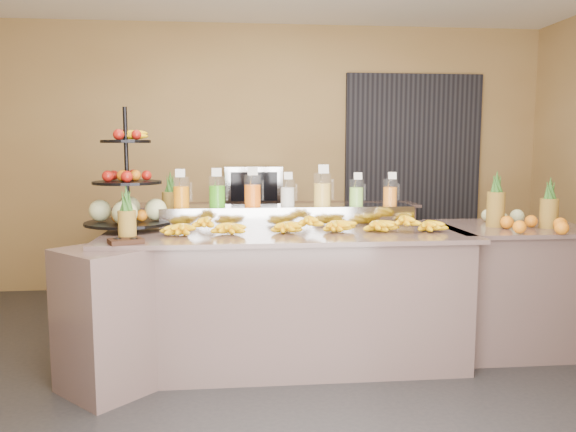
{
  "coord_description": "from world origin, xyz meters",
  "views": [
    {
      "loc": [
        -0.37,
        -3.56,
        1.51
      ],
      "look_at": [
        0.01,
        0.3,
        1.04
      ],
      "focal_mm": 35.0,
      "sensor_mm": 36.0,
      "label": 1
    }
  ],
  "objects": [
    {
      "name": "juice_pitcher_green",
      "position": [
        -0.48,
        0.58,
        1.18
      ],
      "size": [
        0.12,
        0.13,
        0.29
      ],
      "color": "silver",
      "rests_on": "pitcher_tray"
    },
    {
      "name": "back_ledge",
      "position": [
        0.0,
        2.25,
        0.47
      ],
      "size": [
        3.1,
        0.55,
        0.93
      ],
      "color": "gray",
      "rests_on": "ground"
    },
    {
      "name": "pineapple_left_b",
      "position": [
        -0.84,
        0.75,
        1.08
      ],
      "size": [
        0.13,
        0.13,
        0.41
      ],
      "rotation": [
        0.0,
        0.0,
        0.04
      ],
      "color": "brown",
      "rests_on": "buffet_counter"
    },
    {
      "name": "condiment_caddy",
      "position": [
        -1.02,
        -0.11,
        0.94
      ],
      "size": [
        0.24,
        0.21,
        0.03
      ],
      "primitive_type": "cube",
      "rotation": [
        0.0,
        0.0,
        0.4
      ],
      "color": "black",
      "rests_on": "buffet_counter"
    },
    {
      "name": "juice_pitcher_orange_c",
      "position": [
        0.82,
        0.58,
        1.17
      ],
      "size": [
        0.11,
        0.11,
        0.26
      ],
      "color": "silver",
      "rests_on": "pitcher_tray"
    },
    {
      "name": "pitcher_tray",
      "position": [
        0.04,
        0.58,
        1.01
      ],
      "size": [
        1.85,
        0.3,
        0.15
      ],
      "primitive_type": "cube",
      "color": "gray",
      "rests_on": "buffet_counter"
    },
    {
      "name": "juice_pitcher_lime",
      "position": [
        0.56,
        0.58,
        1.17
      ],
      "size": [
        0.11,
        0.11,
        0.26
      ],
      "color": "silver",
      "rests_on": "pitcher_tray"
    },
    {
      "name": "juice_pitcher_lemon",
      "position": [
        0.3,
        0.58,
        1.19
      ],
      "size": [
        0.13,
        0.14,
        0.32
      ],
      "color": "silver",
      "rests_on": "pitcher_tray"
    },
    {
      "name": "room_envelope",
      "position": [
        0.19,
        0.79,
        1.88
      ],
      "size": [
        6.04,
        5.02,
        2.82
      ],
      "color": "olive",
      "rests_on": "ground"
    },
    {
      "name": "pineapple_left_a",
      "position": [
        -1.03,
        -0.0,
        1.06
      ],
      "size": [
        0.11,
        0.11,
        0.35
      ],
      "rotation": [
        0.0,
        0.0,
        -0.43
      ],
      "color": "brown",
      "rests_on": "buffet_counter"
    },
    {
      "name": "fruit_stand",
      "position": [
        -1.07,
        0.5,
        1.15
      ],
      "size": [
        0.76,
        0.76,
        0.86
      ],
      "rotation": [
        0.0,
        0.0,
        0.29
      ],
      "color": "black",
      "rests_on": "buffet_counter"
    },
    {
      "name": "ground",
      "position": [
        0.0,
        0.0,
        0.0
      ],
      "size": [
        6.0,
        6.0,
        0.0
      ],
      "primitive_type": "plane",
      "color": "black",
      "rests_on": "ground"
    },
    {
      "name": "juice_pitcher_orange_a",
      "position": [
        -0.74,
        0.58,
        1.18
      ],
      "size": [
        0.12,
        0.12,
        0.29
      ],
      "color": "silver",
      "rests_on": "pitcher_tray"
    },
    {
      "name": "oven_warmer",
      "position": [
        -0.16,
        2.25,
        1.12
      ],
      "size": [
        0.58,
        0.41,
        0.39
      ],
      "primitive_type": "cube",
      "rotation": [
        0.0,
        0.0,
        0.0
      ],
      "color": "gray",
      "rests_on": "back_ledge"
    },
    {
      "name": "right_fruit_pile",
      "position": [
        1.71,
        0.22,
        1.01
      ],
      "size": [
        0.49,
        0.46,
        0.26
      ],
      "color": "brown",
      "rests_on": "right_counter"
    },
    {
      "name": "right_counter",
      "position": [
        1.7,
        0.4,
        0.47
      ],
      "size": [
        1.08,
        0.88,
        0.93
      ],
      "color": "gray",
      "rests_on": "ground"
    },
    {
      "name": "buffet_counter",
      "position": [
        -0.12,
        0.26,
        0.47
      ],
      "size": [
        2.75,
        1.25,
        0.93
      ],
      "color": "gray",
      "rests_on": "ground"
    },
    {
      "name": "banana_heap",
      "position": [
        0.14,
        0.25,
        1.0
      ],
      "size": [
        1.92,
        0.17,
        0.16
      ],
      "color": "yellow",
      "rests_on": "buffet_counter"
    },
    {
      "name": "juice_pitcher_orange_b",
      "position": [
        -0.22,
        0.58,
        1.18
      ],
      "size": [
        0.13,
        0.13,
        0.3
      ],
      "color": "silver",
      "rests_on": "pitcher_tray"
    },
    {
      "name": "juice_pitcher_milk",
      "position": [
        0.04,
        0.58,
        1.17
      ],
      "size": [
        0.11,
        0.11,
        0.26
      ],
      "color": "silver",
      "rests_on": "pitcher_tray"
    }
  ]
}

